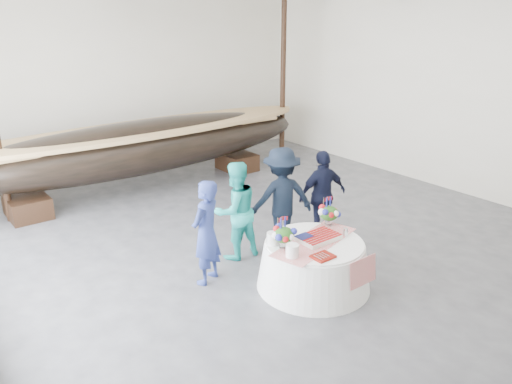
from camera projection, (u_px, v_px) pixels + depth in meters
floor at (280, 245)px, 8.81m from camera, size 10.00×12.00×0.01m
wall_back at (127, 80)px, 12.50m from camera, size 10.00×0.02×4.50m
wall_right at (456, 90)px, 10.91m from camera, size 0.02×12.00×4.50m
pavilion_structure at (255, 3)px, 7.98m from camera, size 9.80×11.76×4.50m
longboat_display at (143, 147)px, 11.15m from camera, size 8.58×1.72×1.61m
banquet_table at (314, 264)px, 7.38m from camera, size 1.69×1.69×0.73m
tabletop_items at (308, 229)px, 7.31m from camera, size 1.65×1.00×0.40m
guest_woman_blue at (206, 232)px, 7.37m from camera, size 0.70×0.61×1.62m
guest_woman_teal at (236, 211)px, 8.13m from camera, size 0.83×0.66×1.65m
guest_man_left at (281, 198)px, 8.51m from camera, size 1.30×1.00×1.77m
guest_man_right at (322, 195)px, 8.87m from camera, size 1.01×0.57×1.62m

